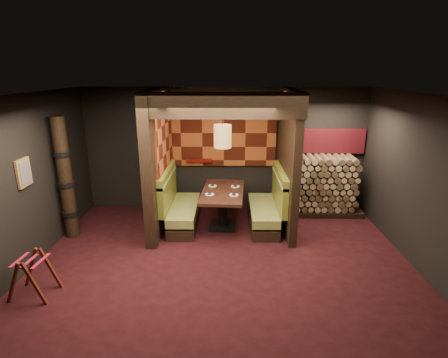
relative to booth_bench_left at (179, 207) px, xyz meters
The scene contains 23 objects.
floor 1.95m from the booth_bench_left, 59.77° to the right, with size 6.50×5.50×0.02m, color black.
ceiling 3.11m from the booth_bench_left, 59.77° to the right, with size 6.50×5.50×0.02m, color black.
wall_back 1.79m from the booth_bench_left, 49.10° to the left, with size 6.50×0.02×2.85m, color black.
wall_front 4.63m from the booth_bench_left, 77.70° to the right, with size 6.50×0.02×2.85m, color black.
wall_left 3.01m from the booth_bench_left, 144.33° to the right, with size 0.02×5.50×2.85m, color black.
wall_right 4.65m from the booth_bench_left, 21.35° to the right, with size 0.02×5.50×2.85m, color black.
partition_left 1.10m from the booth_bench_left, behind, with size 0.20×2.20×2.85m, color black.
partition_right 2.48m from the booth_bench_left, ahead, with size 0.15×2.10×2.85m, color black.
header_beam 2.60m from the booth_bench_left, 45.41° to the right, with size 2.85×0.18×0.44m, color black.
tapa_back_panel 2.00m from the booth_bench_left, 48.54° to the left, with size 2.40×0.06×1.55m, color #9F491E.
tapa_side_panel 1.48m from the booth_bench_left, 146.90° to the left, with size 0.04×1.85×1.45m, color #9F491E.
lacquer_shelf 1.32m from the booth_bench_left, 70.12° to the left, with size 0.60×0.12×0.07m, color #5F0D09.
booth_bench_left is the anchor object (origin of this frame).
booth_bench_right 1.89m from the booth_bench_left, ahead, with size 0.68×1.60×1.14m.
dining_table 0.95m from the booth_bench_left, ahead, with size 0.94×1.60×0.82m.
place_settings 1.03m from the booth_bench_left, ahead, with size 0.70×0.74×0.03m.
pendant_lamp 1.83m from the booth_bench_left, ahead, with size 0.34×0.34×1.11m.
framed_picture 3.00m from the booth_bench_left, 145.49° to the right, with size 0.05×0.36×0.46m.
luggage_rack 3.08m from the booth_bench_left, 126.22° to the right, with size 0.68×0.50×0.70m.
totem_column 2.30m from the booth_bench_left, 165.25° to the right, with size 0.31×0.31×2.40m.
firewood_stack 3.33m from the booth_bench_left, 12.17° to the left, with size 1.73×0.70×1.36m.
mosaic_header 3.63m from the booth_bench_left, 17.60° to the left, with size 1.83×0.10×0.56m, color maroon.
bay_front_post 2.58m from the booth_bench_left, ahead, with size 0.08×0.08×2.85m, color black.
Camera 1 is at (0.10, -5.25, 3.21)m, focal length 28.00 mm.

